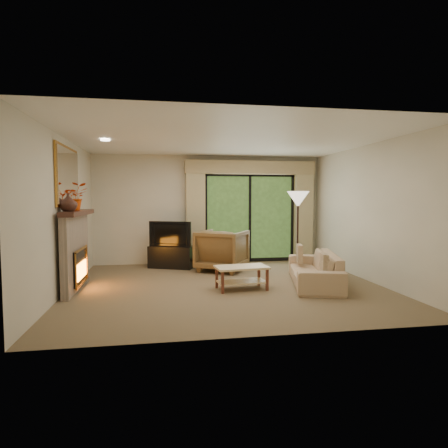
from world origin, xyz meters
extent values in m
plane|color=brown|center=(0.00, 0.00, 0.00)|extent=(5.50, 5.50, 0.00)
plane|color=white|center=(0.00, 0.00, 2.60)|extent=(5.50, 5.50, 0.00)
plane|color=beige|center=(0.00, 2.50, 1.30)|extent=(5.00, 0.00, 5.00)
plane|color=beige|center=(0.00, -2.50, 1.30)|extent=(5.00, 0.00, 5.00)
plane|color=beige|center=(-2.75, 0.00, 1.30)|extent=(0.00, 5.00, 5.00)
plane|color=beige|center=(2.75, 0.00, 1.30)|extent=(0.00, 5.00, 5.00)
cube|color=tan|center=(-0.35, 2.34, 1.20)|extent=(0.45, 0.18, 2.35)
cube|color=tan|center=(2.35, 2.34, 1.20)|extent=(0.45, 0.18, 2.35)
cube|color=tan|center=(1.00, 2.36, 2.32)|extent=(3.20, 0.24, 0.32)
cube|color=black|center=(-0.93, 1.95, 0.25)|extent=(1.09, 0.79, 0.50)
imported|color=black|center=(-0.93, 1.95, 0.78)|extent=(0.96, 0.48, 0.57)
imported|color=brown|center=(0.15, 1.42, 0.45)|extent=(1.32, 1.33, 0.90)
imported|color=tan|center=(1.61, -0.13, 0.29)|extent=(1.26, 2.12, 0.58)
cube|color=brown|center=(1.54, -0.70, 0.49)|extent=(0.17, 0.35, 0.34)
cube|color=brown|center=(1.54, 0.44, 0.49)|extent=(0.18, 0.36, 0.35)
imported|color=#3E211A|center=(-2.61, -0.28, 1.51)|extent=(0.33, 0.33, 0.29)
imported|color=#D04209|center=(-2.61, 0.17, 1.61)|extent=(0.51, 0.47, 0.47)
camera|label=1|loc=(-1.13, -6.56, 1.59)|focal=30.00mm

